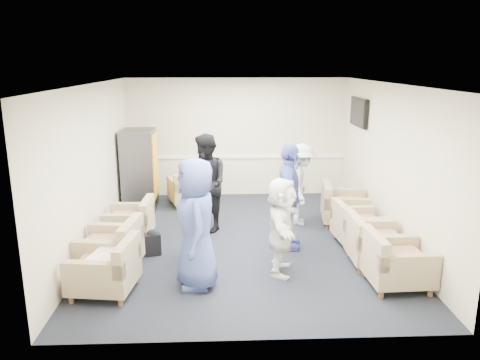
{
  "coord_description": "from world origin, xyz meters",
  "views": [
    {
      "loc": [
        -0.38,
        -7.65,
        3.05
      ],
      "look_at": [
        -0.05,
        0.2,
        1.05
      ],
      "focal_mm": 35.0,
      "sensor_mm": 36.0,
      "label": 1
    }
  ],
  "objects_px": {
    "armchair_right_near": "(393,264)",
    "armchair_corner": "(190,191)",
    "person_front_right": "(281,226)",
    "armchair_left_far": "(132,223)",
    "armchair_right_midfar": "(356,227)",
    "person_mid_right": "(289,197)",
    "armchair_left_near": "(108,271)",
    "armchair_right_far": "(341,207)",
    "armchair_right_midnear": "(373,244)",
    "person_front_left": "(196,224)",
    "person_back_left": "(206,183)",
    "armchair_left_mid": "(112,250)",
    "person_mid_left": "(191,212)",
    "vending_machine": "(140,169)",
    "person_back_right": "(301,185)"
  },
  "relations": [
    {
      "from": "armchair_right_midfar",
      "to": "person_mid_right",
      "type": "distance_m",
      "value": 1.33
    },
    {
      "from": "armchair_right_midfar",
      "to": "armchair_right_far",
      "type": "xyz_separation_m",
      "value": [
        0.01,
        1.03,
        0.03
      ]
    },
    {
      "from": "armchair_right_near",
      "to": "person_front_right",
      "type": "distance_m",
      "value": 1.63
    },
    {
      "from": "armchair_right_midfar",
      "to": "person_mid_right",
      "type": "relative_size",
      "value": 0.47
    },
    {
      "from": "person_mid_left",
      "to": "armchair_left_mid",
      "type": "bearing_deg",
      "value": -92.31
    },
    {
      "from": "armchair_right_midfar",
      "to": "person_front_left",
      "type": "bearing_deg",
      "value": 113.49
    },
    {
      "from": "person_back_left",
      "to": "person_mid_right",
      "type": "xyz_separation_m",
      "value": [
        1.38,
        -0.92,
        -0.01
      ]
    },
    {
      "from": "armchair_left_mid",
      "to": "person_mid_left",
      "type": "height_order",
      "value": "person_mid_left"
    },
    {
      "from": "armchair_right_midnear",
      "to": "armchair_right_near",
      "type": "bearing_deg",
      "value": -175.39
    },
    {
      "from": "armchair_left_far",
      "to": "person_mid_left",
      "type": "distance_m",
      "value": 1.53
    },
    {
      "from": "armchair_right_far",
      "to": "vending_machine",
      "type": "xyz_separation_m",
      "value": [
        -4.02,
        1.21,
        0.51
      ]
    },
    {
      "from": "armchair_corner",
      "to": "person_mid_right",
      "type": "relative_size",
      "value": 0.57
    },
    {
      "from": "person_front_left",
      "to": "person_mid_left",
      "type": "bearing_deg",
      "value": 178.99
    },
    {
      "from": "person_front_right",
      "to": "armchair_right_near",
      "type": "bearing_deg",
      "value": -98.22
    },
    {
      "from": "armchair_left_far",
      "to": "armchair_corner",
      "type": "bearing_deg",
      "value": 158.78
    },
    {
      "from": "person_mid_right",
      "to": "armchair_right_midnear",
      "type": "bearing_deg",
      "value": -110.7
    },
    {
      "from": "vending_machine",
      "to": "person_mid_right",
      "type": "xyz_separation_m",
      "value": [
        2.82,
        -2.36,
        0.05
      ]
    },
    {
      "from": "armchair_right_midfar",
      "to": "person_front_right",
      "type": "bearing_deg",
      "value": 121.82
    },
    {
      "from": "armchair_right_near",
      "to": "person_front_left",
      "type": "distance_m",
      "value": 2.78
    },
    {
      "from": "person_front_left",
      "to": "armchair_right_far",
      "type": "bearing_deg",
      "value": 123.99
    },
    {
      "from": "person_front_left",
      "to": "person_front_right",
      "type": "height_order",
      "value": "person_front_left"
    },
    {
      "from": "armchair_right_midfar",
      "to": "person_front_right",
      "type": "relative_size",
      "value": 0.58
    },
    {
      "from": "armchair_right_far",
      "to": "armchair_right_midfar",
      "type": "bearing_deg",
      "value": -172.69
    },
    {
      "from": "armchair_right_far",
      "to": "armchair_corner",
      "type": "bearing_deg",
      "value": 73.22
    },
    {
      "from": "armchair_right_midfar",
      "to": "person_back_left",
      "type": "distance_m",
      "value": 2.76
    },
    {
      "from": "armchair_right_midnear",
      "to": "armchair_corner",
      "type": "bearing_deg",
      "value": 43.76
    },
    {
      "from": "armchair_left_near",
      "to": "armchair_right_near",
      "type": "xyz_separation_m",
      "value": [
        3.91,
        0.04,
        0.01
      ]
    },
    {
      "from": "vending_machine",
      "to": "person_front_left",
      "type": "distance_m",
      "value": 3.91
    },
    {
      "from": "armchair_right_far",
      "to": "armchair_left_mid",
      "type": "bearing_deg",
      "value": 124.36
    },
    {
      "from": "person_front_right",
      "to": "armchair_left_far",
      "type": "bearing_deg",
      "value": 69.39
    },
    {
      "from": "armchair_left_near",
      "to": "armchair_corner",
      "type": "xyz_separation_m",
      "value": [
        0.84,
        3.99,
        -0.0
      ]
    },
    {
      "from": "armchair_right_near",
      "to": "person_mid_left",
      "type": "height_order",
      "value": "person_mid_left"
    },
    {
      "from": "armchair_right_midnear",
      "to": "person_back_right",
      "type": "relative_size",
      "value": 0.53
    },
    {
      "from": "person_mid_right",
      "to": "armchair_right_near",
      "type": "bearing_deg",
      "value": -129.08
    },
    {
      "from": "armchair_left_near",
      "to": "armchair_right_far",
      "type": "height_order",
      "value": "armchair_right_far"
    },
    {
      "from": "armchair_right_midnear",
      "to": "person_mid_right",
      "type": "height_order",
      "value": "person_mid_right"
    },
    {
      "from": "armchair_right_near",
      "to": "person_front_right",
      "type": "bearing_deg",
      "value": 69.95
    },
    {
      "from": "person_front_left",
      "to": "person_back_left",
      "type": "relative_size",
      "value": 1.01
    },
    {
      "from": "armchair_right_midfar",
      "to": "vending_machine",
      "type": "distance_m",
      "value": 4.62
    },
    {
      "from": "armchair_left_mid",
      "to": "person_mid_left",
      "type": "distance_m",
      "value": 1.3
    },
    {
      "from": "person_front_right",
      "to": "armchair_right_midfar",
      "type": "bearing_deg",
      "value": -43.5
    },
    {
      "from": "armchair_right_midnear",
      "to": "person_front_left",
      "type": "xyz_separation_m",
      "value": [
        -2.67,
        -0.6,
        0.58
      ]
    },
    {
      "from": "armchair_left_far",
      "to": "person_back_left",
      "type": "height_order",
      "value": "person_back_left"
    },
    {
      "from": "armchair_right_near",
      "to": "armchair_corner",
      "type": "bearing_deg",
      "value": 35.74
    },
    {
      "from": "armchair_right_near",
      "to": "armchair_corner",
      "type": "xyz_separation_m",
      "value": [
        -3.06,
        3.95,
        -0.01
      ]
    },
    {
      "from": "armchair_left_mid",
      "to": "vending_machine",
      "type": "xyz_separation_m",
      "value": [
        -0.09,
        3.18,
        0.5
      ]
    },
    {
      "from": "armchair_left_far",
      "to": "armchair_right_far",
      "type": "height_order",
      "value": "armchair_right_far"
    },
    {
      "from": "armchair_right_near",
      "to": "person_front_right",
      "type": "height_order",
      "value": "person_front_right"
    },
    {
      "from": "person_mid_left",
      "to": "person_front_left",
      "type": "bearing_deg",
      "value": -12.17
    },
    {
      "from": "armchair_right_midnear",
      "to": "person_mid_left",
      "type": "relative_size",
      "value": 0.51
    }
  ]
}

